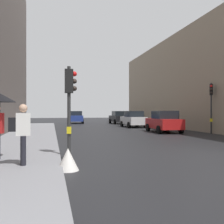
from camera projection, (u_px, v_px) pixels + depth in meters
ground_plane at (214, 155)px, 10.07m from camera, size 120.00×120.00×0.00m
sidewalk_kerb at (25, 141)px, 14.15m from camera, size 3.43×40.00×0.16m
traffic_light_mid_street at (211, 99)px, 19.51m from camera, size 0.38×0.44×3.89m
traffic_light_near_left at (70, 95)px, 9.08m from camera, size 0.44×0.26×3.31m
car_red_sedan at (164, 122)px, 20.99m from camera, size 2.20×4.29×1.76m
car_white_compact at (133, 119)px, 27.84m from camera, size 2.03×4.21×1.76m
car_blue_van at (76, 117)px, 37.11m from camera, size 2.24×4.31×1.76m
car_dark_suv at (119, 117)px, 35.77m from camera, size 2.08×4.23×1.76m
pedestrian_with_black_backpack at (22, 130)px, 7.45m from camera, size 0.62×0.36×1.77m
warning_sign_triangle at (68, 159)px, 7.44m from camera, size 0.64×0.64×0.65m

